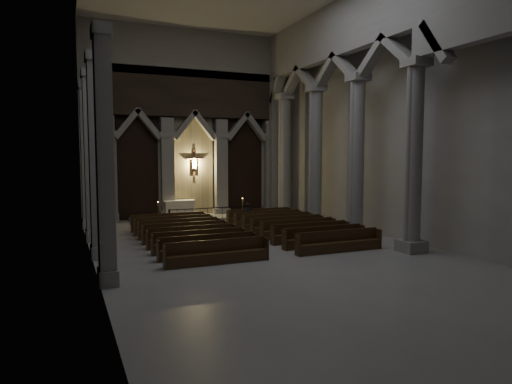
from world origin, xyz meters
TOP-DOWN VIEW (x-y plane):
  - room at (0.00, 0.00)m, footprint 24.00×24.10m
  - sanctuary_wall at (0.00, 11.54)m, footprint 14.00×0.77m
  - right_arcade at (5.50, 1.33)m, footprint 1.00×24.00m
  - left_pilasters at (-6.75, 3.50)m, footprint 0.60×13.00m
  - sanctuary_step at (0.00, 10.60)m, footprint 8.50×2.60m
  - altar at (-1.15, 11.25)m, footprint 2.02×0.81m
  - altar_rail at (0.00, 8.75)m, footprint 4.74×0.09m
  - candle_stand_left at (-2.83, 9.51)m, footprint 0.22×0.22m
  - candle_stand_right at (2.31, 8.88)m, footprint 0.24×0.24m
  - pews at (-0.00, 2.91)m, footprint 9.45×8.84m
  - worshipper at (1.93, 6.99)m, footprint 0.52×0.39m

SIDE VIEW (x-z plane):
  - sanctuary_step at x=0.00m, z-range 0.00..0.15m
  - pews at x=0.00m, z-range -0.16..0.75m
  - candle_stand_left at x=-2.83m, z-range -0.30..1.02m
  - candle_stand_right at x=2.31m, z-range -0.32..1.09m
  - altar_rail at x=0.00m, z-range 0.15..1.08m
  - worshipper at x=1.93m, z-range 0.00..1.29m
  - altar at x=-1.15m, z-range 0.15..1.18m
  - left_pilasters at x=-6.75m, z-range -0.10..7.92m
  - sanctuary_wall at x=0.00m, z-range 0.62..12.62m
  - room at x=0.00m, z-range 1.60..13.60m
  - right_arcade at x=5.50m, z-range 1.83..13.83m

